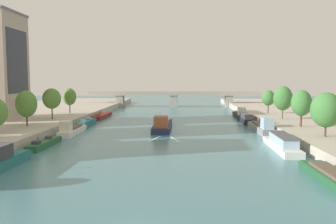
# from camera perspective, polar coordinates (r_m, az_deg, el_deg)

# --- Properties ---
(barge_midriver) EXTENTS (3.71, 18.93, 3.39)m
(barge_midriver) POSITION_cam_1_polar(r_m,az_deg,el_deg) (74.79, -0.92, -2.09)
(barge_midriver) COLOR #1E284C
(barge_midriver) RESTS_ON ground
(wake_behind_barge) EXTENTS (5.60, 5.87, 0.03)m
(wake_behind_barge) POSITION_cam_1_polar(r_m,az_deg,el_deg) (62.66, -0.60, -4.45)
(wake_behind_barge) COLOR silver
(wake_behind_barge) RESTS_ON ground
(moored_boat_left_upstream) EXTENTS (2.02, 10.69, 2.10)m
(moored_boat_left_upstream) POSITION_cam_1_polar(r_m,az_deg,el_deg) (59.03, -19.62, -4.86)
(moored_boat_left_upstream) COLOR #235633
(moored_boat_left_upstream) RESTS_ON ground
(moored_boat_left_far) EXTENTS (2.71, 12.46, 3.03)m
(moored_boat_left_far) POSITION_cam_1_polar(r_m,az_deg,el_deg) (70.62, -15.51, -2.81)
(moored_boat_left_far) COLOR silver
(moored_boat_left_far) RESTS_ON ground
(moored_boat_left_end) EXTENTS (2.06, 10.53, 2.41)m
(moored_boat_left_end) POSITION_cam_1_polar(r_m,az_deg,el_deg) (82.88, -13.19, -1.70)
(moored_boat_left_end) COLOR #23666B
(moored_boat_left_end) RESTS_ON ground
(moored_boat_left_midway) EXTENTS (2.64, 15.61, 2.14)m
(moored_boat_left_midway) POSITION_cam_1_polar(r_m,az_deg,el_deg) (98.74, -10.76, -0.61)
(moored_boat_left_midway) COLOR maroon
(moored_boat_left_midway) RESTS_ON ground
(moored_boat_right_downstream) EXTENTS (3.12, 14.88, 2.40)m
(moored_boat_right_downstream) POSITION_cam_1_polar(r_m,az_deg,el_deg) (55.93, 18.18, -4.89)
(moored_boat_right_downstream) COLOR silver
(moored_boat_right_downstream) RESTS_ON ground
(moored_boat_right_gap_after) EXTENTS (2.86, 14.88, 3.46)m
(moored_boat_right_gap_after) POSITION_cam_1_polar(r_m,az_deg,el_deg) (73.33, 15.13, -2.39)
(moored_boat_right_gap_after) COLOR gray
(moored_boat_right_gap_after) RESTS_ON ground
(moored_boat_right_end) EXTENTS (2.36, 10.83, 2.40)m
(moored_boat_right_end) POSITION_cam_1_polar(r_m,az_deg,el_deg) (87.48, 12.59, -1.11)
(moored_boat_right_end) COLOR black
(moored_boat_right_end) RESTS_ON ground
(moored_boat_right_midway) EXTENTS (2.92, 13.67, 3.15)m
(moored_boat_right_midway) POSITION_cam_1_polar(r_m,az_deg,el_deg) (100.26, 11.66, -0.32)
(moored_boat_right_midway) COLOR black
(moored_boat_right_midway) RESTS_ON ground
(tree_left_distant) EXTENTS (3.99, 3.99, 6.86)m
(tree_left_distant) POSITION_cam_1_polar(r_m,az_deg,el_deg) (72.08, -22.20, 1.23)
(tree_left_distant) COLOR brown
(tree_left_distant) RESTS_ON quay_left
(tree_left_third) EXTENTS (4.07, 4.07, 6.97)m
(tree_left_third) POSITION_cam_1_polar(r_m,az_deg,el_deg) (83.11, -18.52, 2.09)
(tree_left_third) COLOR brown
(tree_left_third) RESTS_ON quay_left
(tree_left_midway) EXTENTS (3.53, 3.53, 6.66)m
(tree_left_midway) POSITION_cam_1_polar(r_m,az_deg,el_deg) (95.55, -15.84, 2.42)
(tree_left_midway) COLOR brown
(tree_left_midway) RESTS_ON quay_left
(tree_right_past_mid) EXTENTS (4.73, 4.73, 6.99)m
(tree_right_past_mid) POSITION_cam_1_polar(r_m,az_deg,el_deg) (59.99, 24.49, 0.31)
(tree_right_past_mid) COLOR brown
(tree_right_past_mid) RESTS_ON quay_right
(tree_right_midway) EXTENTS (3.82, 3.82, 7.00)m
(tree_right_midway) POSITION_cam_1_polar(r_m,az_deg,el_deg) (70.54, 21.03, 1.36)
(tree_right_midway) COLOR brown
(tree_right_midway) RESTS_ON quay_right
(tree_right_by_lamp) EXTENTS (4.25, 4.25, 7.46)m
(tree_right_by_lamp) POSITION_cam_1_polar(r_m,az_deg,el_deg) (82.60, 18.32, 2.15)
(tree_right_by_lamp) COLOR brown
(tree_right_by_lamp) RESTS_ON quay_right
(tree_right_distant) EXTENTS (3.39, 3.39, 6.14)m
(tree_right_distant) POSITION_cam_1_polar(r_m,az_deg,el_deg) (95.45, 16.13, 2.22)
(tree_right_distant) COLOR brown
(tree_right_distant) RESTS_ON quay_right
(bridge_far) EXTENTS (66.04, 4.40, 5.96)m
(bridge_far) POSITION_cam_1_polar(r_m,az_deg,el_deg) (134.16, 1.01, 2.47)
(bridge_far) COLOR #9E998E
(bridge_far) RESTS_ON ground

